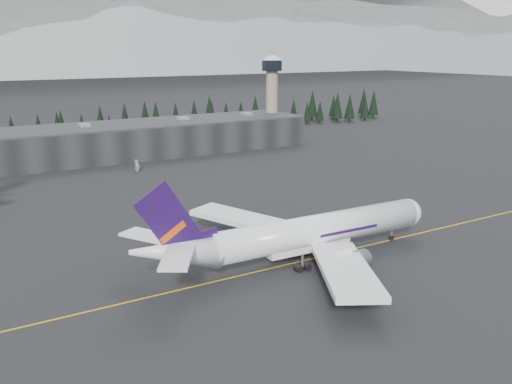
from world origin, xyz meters
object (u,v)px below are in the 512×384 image
terminal (112,141)px  control_tower (272,88)px  jet_main (295,235)px  gse_vehicle_b (138,169)px

terminal → control_tower: 76.98m
jet_main → gse_vehicle_b: size_ratio=16.15×
terminal → gse_vehicle_b: 30.06m
terminal → control_tower: control_tower is taller
terminal → gse_vehicle_b: terminal is taller
terminal → gse_vehicle_b: size_ratio=38.78×
control_tower → jet_main: (-79.19, -129.41, -17.88)m
control_tower → jet_main: bearing=-121.5°
terminal → jet_main: 126.48m
jet_main → control_tower: bearing=60.2°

